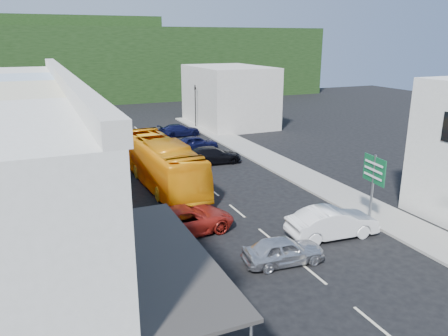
% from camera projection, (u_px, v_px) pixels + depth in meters
% --- Properties ---
extents(ground, '(120.00, 120.00, 0.00)m').
position_uv_depth(ground, '(269.00, 237.00, 23.20)').
color(ground, black).
rests_on(ground, ground).
extents(sidewalk_left, '(3.00, 52.00, 0.15)m').
position_uv_depth(sidewalk_left, '(97.00, 196.00, 29.12)').
color(sidewalk_left, gray).
rests_on(sidewalk_left, ground).
extents(sidewalk_right, '(3.00, 52.00, 0.15)m').
position_uv_depth(sidewalk_right, '(290.00, 170.00, 34.83)').
color(sidewalk_right, gray).
rests_on(sidewalk_right, ground).
extents(shopfront_row, '(8.25, 30.00, 8.00)m').
position_uv_depth(shopfront_row, '(2.00, 167.00, 21.71)').
color(shopfront_row, silver).
rests_on(shopfront_row, ground).
extents(distant_block_left, '(8.00, 10.00, 6.00)m').
position_uv_depth(distant_block_left, '(21.00, 117.00, 41.54)').
color(distant_block_left, '#B7B2A8').
rests_on(distant_block_left, ground).
extents(distant_block_right, '(8.00, 12.00, 7.00)m').
position_uv_depth(distant_block_right, '(229.00, 96.00, 52.79)').
color(distant_block_right, '#B7B2A8').
rests_on(distant_block_right, ground).
extents(hillside, '(80.00, 26.00, 14.00)m').
position_uv_depth(hillside, '(86.00, 59.00, 78.01)').
color(hillside, black).
rests_on(hillside, ground).
extents(bus, '(2.91, 11.68, 3.10)m').
position_uv_depth(bus, '(162.00, 164.00, 31.07)').
color(bus, '#FF9F0E').
rests_on(bus, ground).
extents(car_silver, '(4.55, 2.20, 1.40)m').
position_uv_depth(car_silver, '(283.00, 250.00, 20.30)').
color(car_silver, silver).
rests_on(car_silver, ground).
extents(car_white, '(4.53, 2.14, 1.40)m').
position_uv_depth(car_white, '(332.00, 225.00, 23.05)').
color(car_white, silver).
rests_on(car_white, ground).
extents(car_red, '(4.77, 2.37, 1.40)m').
position_uv_depth(car_red, '(185.00, 221.00, 23.51)').
color(car_red, maroon).
rests_on(car_red, ground).
extents(car_black_near, '(4.61, 2.11, 1.40)m').
position_uv_depth(car_black_near, '(213.00, 155.00, 36.71)').
color(car_black_near, black).
rests_on(car_black_near, ground).
extents(car_navy_mid, '(4.48, 2.01, 1.40)m').
position_uv_depth(car_navy_mid, '(196.00, 143.00, 40.97)').
color(car_navy_mid, black).
rests_on(car_navy_mid, ground).
extents(car_navy_far, '(4.68, 2.32, 1.40)m').
position_uv_depth(car_navy_far, '(179.00, 130.00, 47.02)').
color(car_navy_far, black).
rests_on(car_navy_far, ground).
extents(pedestrian_left, '(0.50, 0.66, 1.70)m').
position_uv_depth(pedestrian_left, '(119.00, 227.00, 22.04)').
color(pedestrian_left, black).
rests_on(pedestrian_left, sidewalk_left).
extents(direction_sign, '(0.62, 1.92, 4.17)m').
position_uv_depth(direction_sign, '(372.00, 192.00, 23.90)').
color(direction_sign, '#105A30').
rests_on(direction_sign, ground).
extents(traffic_signal, '(1.21, 1.36, 5.00)m').
position_uv_depth(traffic_signal, '(195.00, 106.00, 51.16)').
color(traffic_signal, black).
rests_on(traffic_signal, ground).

